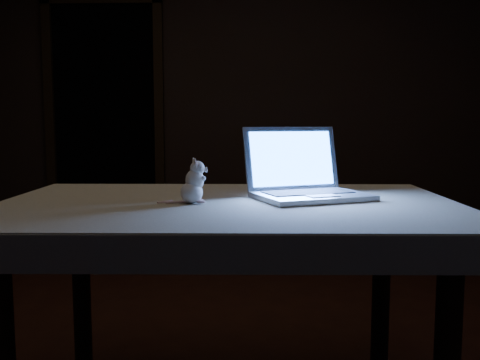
# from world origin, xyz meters

# --- Properties ---
(floor) EXTENTS (5.00, 5.00, 0.00)m
(floor) POSITION_xyz_m (0.00, 0.00, 0.00)
(floor) COLOR black
(floor) RESTS_ON ground
(back_wall) EXTENTS (4.50, 0.04, 2.60)m
(back_wall) POSITION_xyz_m (0.00, 2.50, 1.30)
(back_wall) COLOR black
(back_wall) RESTS_ON ground
(doorway) EXTENTS (1.06, 0.36, 2.13)m
(doorway) POSITION_xyz_m (-1.10, 2.50, 1.06)
(doorway) COLOR black
(doorway) RESTS_ON back_wall
(table) EXTENTS (1.44, 0.94, 0.76)m
(table) POSITION_xyz_m (0.16, -0.50, 0.38)
(table) COLOR black
(table) RESTS_ON floor
(tablecloth) EXTENTS (1.71, 1.33, 0.10)m
(tablecloth) POSITION_xyz_m (0.10, -0.50, 0.72)
(tablecloth) COLOR beige
(tablecloth) RESTS_ON table
(laptop) EXTENTS (0.46, 0.44, 0.25)m
(laptop) POSITION_xyz_m (0.45, -0.43, 0.89)
(laptop) COLOR #AEAEB3
(laptop) RESTS_ON tablecloth
(plush_mouse) EXTENTS (0.12, 0.12, 0.15)m
(plush_mouse) POSITION_xyz_m (0.05, -0.54, 0.84)
(plush_mouse) COLOR white
(plush_mouse) RESTS_ON tablecloth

